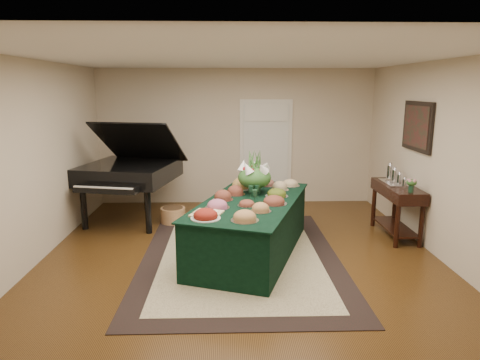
{
  "coord_description": "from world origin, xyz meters",
  "views": [
    {
      "loc": [
        -0.17,
        -5.59,
        2.33
      ],
      "look_at": [
        0.0,
        0.3,
        1.05
      ],
      "focal_mm": 32.0,
      "sensor_mm": 36.0,
      "label": 1
    }
  ],
  "objects_px": {
    "grand_piano": "(130,171)",
    "mahogany_sideboard": "(397,197)",
    "floral_centerpiece": "(255,173)",
    "buffet_table": "(251,227)"
  },
  "relations": [
    {
      "from": "mahogany_sideboard",
      "to": "grand_piano",
      "type": "bearing_deg",
      "value": 167.75
    },
    {
      "from": "grand_piano",
      "to": "buffet_table",
      "type": "bearing_deg",
      "value": -38.72
    },
    {
      "from": "floral_centerpiece",
      "to": "grand_piano",
      "type": "relative_size",
      "value": 0.26
    },
    {
      "from": "grand_piano",
      "to": "floral_centerpiece",
      "type": "bearing_deg",
      "value": -30.24
    },
    {
      "from": "floral_centerpiece",
      "to": "mahogany_sideboard",
      "type": "bearing_deg",
      "value": 6.96
    },
    {
      "from": "buffet_table",
      "to": "grand_piano",
      "type": "xyz_separation_m",
      "value": [
        -2.03,
        1.63,
        0.5
      ]
    },
    {
      "from": "grand_piano",
      "to": "mahogany_sideboard",
      "type": "xyz_separation_m",
      "value": [
        4.38,
        -0.95,
        -0.25
      ]
    },
    {
      "from": "buffet_table",
      "to": "mahogany_sideboard",
      "type": "bearing_deg",
      "value": 16.11
    },
    {
      "from": "buffet_table",
      "to": "floral_centerpiece",
      "type": "xyz_separation_m",
      "value": [
        0.08,
        0.4,
        0.69
      ]
    },
    {
      "from": "floral_centerpiece",
      "to": "grand_piano",
      "type": "distance_m",
      "value": 2.45
    }
  ]
}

